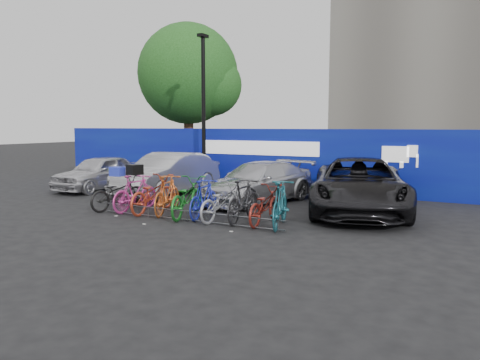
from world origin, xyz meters
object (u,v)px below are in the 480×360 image
Objects in this scene: car_1 at (168,174)px; bike_5 at (204,199)px; car_0 at (100,172)px; bike_8 at (265,205)px; car_2 at (258,182)px; bike_9 at (280,204)px; bike_6 at (222,202)px; lamppost at (204,107)px; car_3 at (359,185)px; bike_4 at (186,197)px; bike_2 at (153,194)px; bike_3 at (167,195)px; bike_0 at (118,193)px; tree at (192,76)px; bike_rack at (187,215)px; bike_1 at (135,193)px; bike_7 at (243,201)px.

car_1 is 2.63× the size of bike_5.
car_0 reaches higher than bike_8.
bike_9 is at bearing -41.50° from car_2.
car_1 is 5.04m from bike_6.
car_3 is (6.91, -2.57, -2.48)m from lamppost.
car_3 is 5.02m from bike_4.
car_2 is 3.41m from car_3.
lamppost is 6.24m from bike_2.
bike_6 is at bearing -15.04° from bike_9.
bike_9 is (3.52, -0.09, 0.02)m from bike_3.
bike_6 is at bearing -168.36° from bike_0.
car_2 is 3.41m from bike_3.
bike_0 is at bearing 6.09° from bike_6.
tree is 8.34m from car_0.
car_2 is at bearing -33.22° from lamppost.
bike_rack is 4.91m from car_1.
lamppost is 6.42m from bike_3.
bike_2 is (1.65, -3.00, -0.23)m from car_1.
bike_9 is (9.22, -10.16, -4.48)m from tree.
lamppost reaches higher than bike_1.
bike_6 is (4.00, -3.06, -0.27)m from car_1.
bike_9 is at bearing 167.61° from bike_4.
lamppost is 7.91m from bike_8.
tree reaches higher than bike_7.
bike_1 is 0.93× the size of bike_9.
car_0 is 10.26m from car_3.
bike_6 is (0.42, -3.14, -0.16)m from car_2.
car_3 reaches higher than bike_8.
car_0 is at bearing -31.26° from bike_5.
car_1 is at bearing -91.52° from lamppost.
bike_7 is (3.52, 0.11, 0.02)m from bike_1.
bike_4 is at bearing -26.11° from car_0.
tree is 11.80m from bike_0.
bike_1 is 0.58m from bike_2.
bike_rack is at bearing -179.26° from bike_0.
car_1 is 2.49× the size of bike_8.
bike_1 is at bearing -167.03° from bike_0.
bike_0 is at bearing -68.83° from tree.
bike_4 is 2.32m from bike_8.
car_3 is at bearing -34.57° from tree.
car_3 reaches higher than bike_0.
bike_8 is (1.95, 0.67, 0.33)m from bike_rack.
car_0 reaches higher than bike_rack.
lamppost is 3.42× the size of bike_5.
car_1 is 2.26× the size of bike_2.
bike_3 is at bearing -60.49° from tree.
bike_5 is at bearing -15.64° from bike_9.
bike_6 is at bearing 4.14° from bike_8.
car_3 reaches higher than bike_6.
car_1 is at bearing -71.47° from bike_0.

